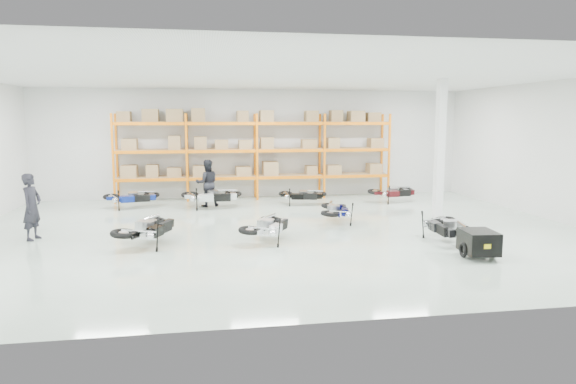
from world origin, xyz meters
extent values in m
plane|color=silver|center=(0.00, 0.00, 0.00)|extent=(18.00, 18.00, 0.00)
plane|color=white|center=(0.00, 0.00, 4.50)|extent=(18.00, 18.00, 0.00)
plane|color=silver|center=(0.00, 7.00, 2.25)|extent=(18.00, 0.00, 18.00)
plane|color=silver|center=(0.00, -7.00, 2.25)|extent=(18.00, 0.00, 18.00)
plane|color=silver|center=(9.00, 0.00, 2.25)|extent=(0.00, 14.00, 14.00)
cube|color=orange|center=(-5.60, 6.00, 1.75)|extent=(0.08, 0.08, 3.50)
cube|color=orange|center=(-5.60, 6.90, 1.75)|extent=(0.08, 0.08, 3.50)
cube|color=orange|center=(-2.80, 6.00, 1.75)|extent=(0.08, 0.08, 3.50)
cube|color=orange|center=(-2.80, 6.90, 1.75)|extent=(0.08, 0.08, 3.50)
cube|color=orange|center=(0.00, 6.00, 1.75)|extent=(0.08, 0.08, 3.50)
cube|color=orange|center=(0.00, 6.90, 1.75)|extent=(0.08, 0.08, 3.50)
cube|color=orange|center=(2.80, 6.00, 1.75)|extent=(0.08, 0.08, 3.50)
cube|color=orange|center=(2.80, 6.90, 1.75)|extent=(0.08, 0.08, 3.50)
cube|color=orange|center=(5.60, 6.00, 1.75)|extent=(0.08, 0.08, 3.50)
cube|color=orange|center=(5.60, 6.90, 1.75)|extent=(0.08, 0.08, 3.50)
cube|color=orange|center=(-4.20, 6.00, 0.90)|extent=(2.70, 0.08, 0.12)
cube|color=orange|center=(-4.20, 6.90, 0.90)|extent=(2.70, 0.08, 0.12)
cube|color=#A58155|center=(-4.20, 6.45, 0.97)|extent=(2.68, 0.88, 0.02)
cube|color=#A58155|center=(-4.20, 6.45, 1.20)|extent=(2.40, 0.70, 0.44)
cube|color=orange|center=(-1.40, 6.00, 0.90)|extent=(2.70, 0.08, 0.12)
cube|color=orange|center=(-1.40, 6.90, 0.90)|extent=(2.70, 0.08, 0.12)
cube|color=#A58155|center=(-1.40, 6.45, 0.97)|extent=(2.68, 0.88, 0.02)
cube|color=#A58155|center=(-1.40, 6.45, 1.20)|extent=(2.40, 0.70, 0.44)
cube|color=orange|center=(1.40, 6.00, 0.90)|extent=(2.70, 0.08, 0.12)
cube|color=orange|center=(1.40, 6.90, 0.90)|extent=(2.70, 0.08, 0.12)
cube|color=#A58155|center=(1.40, 6.45, 0.97)|extent=(2.68, 0.88, 0.02)
cube|color=#A58155|center=(1.40, 6.45, 1.20)|extent=(2.40, 0.70, 0.44)
cube|color=orange|center=(4.20, 6.00, 0.90)|extent=(2.70, 0.08, 0.12)
cube|color=orange|center=(4.20, 6.90, 0.90)|extent=(2.70, 0.08, 0.12)
cube|color=#A58155|center=(4.20, 6.45, 0.97)|extent=(2.68, 0.88, 0.02)
cube|color=#A58155|center=(4.20, 6.45, 1.20)|extent=(2.40, 0.70, 0.44)
cube|color=orange|center=(-4.20, 6.00, 2.00)|extent=(2.70, 0.08, 0.12)
cube|color=orange|center=(-4.20, 6.90, 2.00)|extent=(2.70, 0.08, 0.12)
cube|color=#A58155|center=(-4.20, 6.45, 2.07)|extent=(2.68, 0.88, 0.02)
cube|color=#A58155|center=(-4.20, 6.45, 2.30)|extent=(2.40, 0.70, 0.44)
cube|color=orange|center=(-1.40, 6.00, 2.00)|extent=(2.70, 0.08, 0.12)
cube|color=orange|center=(-1.40, 6.90, 2.00)|extent=(2.70, 0.08, 0.12)
cube|color=#A58155|center=(-1.40, 6.45, 2.07)|extent=(2.68, 0.88, 0.02)
cube|color=#A58155|center=(-1.40, 6.45, 2.30)|extent=(2.40, 0.70, 0.44)
cube|color=orange|center=(1.40, 6.00, 2.00)|extent=(2.70, 0.08, 0.12)
cube|color=orange|center=(1.40, 6.90, 2.00)|extent=(2.70, 0.08, 0.12)
cube|color=#A58155|center=(1.40, 6.45, 2.07)|extent=(2.68, 0.88, 0.02)
cube|color=#A58155|center=(1.40, 6.45, 2.30)|extent=(2.40, 0.70, 0.44)
cube|color=orange|center=(4.20, 6.00, 2.00)|extent=(2.70, 0.08, 0.12)
cube|color=orange|center=(4.20, 6.90, 2.00)|extent=(2.70, 0.08, 0.12)
cube|color=#A58155|center=(4.20, 6.45, 2.07)|extent=(2.68, 0.88, 0.02)
cube|color=#A58155|center=(4.20, 6.45, 2.30)|extent=(2.40, 0.70, 0.44)
cube|color=orange|center=(-4.20, 6.00, 3.10)|extent=(2.70, 0.08, 0.12)
cube|color=orange|center=(-4.20, 6.90, 3.10)|extent=(2.70, 0.08, 0.12)
cube|color=#A58155|center=(-4.20, 6.45, 3.17)|extent=(2.68, 0.88, 0.02)
cube|color=#A58155|center=(-4.20, 6.45, 3.40)|extent=(2.40, 0.70, 0.44)
cube|color=orange|center=(-1.40, 6.00, 3.10)|extent=(2.70, 0.08, 0.12)
cube|color=orange|center=(-1.40, 6.90, 3.10)|extent=(2.70, 0.08, 0.12)
cube|color=#A58155|center=(-1.40, 6.45, 3.17)|extent=(2.68, 0.88, 0.02)
cube|color=#A58155|center=(-1.40, 6.45, 3.40)|extent=(2.40, 0.70, 0.44)
cube|color=orange|center=(1.40, 6.00, 3.10)|extent=(2.70, 0.08, 0.12)
cube|color=orange|center=(1.40, 6.90, 3.10)|extent=(2.70, 0.08, 0.12)
cube|color=#A58155|center=(1.40, 6.45, 3.17)|extent=(2.68, 0.88, 0.02)
cube|color=#A58155|center=(1.40, 6.45, 3.40)|extent=(2.40, 0.70, 0.44)
cube|color=orange|center=(4.20, 6.00, 3.10)|extent=(2.70, 0.08, 0.12)
cube|color=orange|center=(4.20, 6.90, 3.10)|extent=(2.70, 0.08, 0.12)
cube|color=#A58155|center=(4.20, 6.45, 3.17)|extent=(2.68, 0.88, 0.02)
cube|color=#A58155|center=(4.20, 6.45, 3.40)|extent=(2.40, 0.70, 0.44)
cube|color=white|center=(5.20, 0.50, 2.25)|extent=(0.25, 0.25, 4.50)
cube|color=black|center=(4.22, -3.74, 0.39)|extent=(0.81, 0.98, 0.53)
cube|color=yellow|center=(4.22, -4.20, 0.39)|extent=(0.16, 0.03, 0.11)
torus|color=black|center=(3.85, -3.74, 0.19)|extent=(0.08, 0.37, 0.37)
torus|color=black|center=(4.58, -3.74, 0.19)|extent=(0.08, 0.37, 0.37)
cylinder|color=black|center=(4.22, -3.11, 0.43)|extent=(0.12, 0.87, 0.04)
imported|color=black|center=(-6.77, -0.03, 0.91)|extent=(0.59, 0.75, 1.82)
imported|color=black|center=(-2.03, 4.76, 0.89)|extent=(0.93, 0.77, 1.77)
camera|label=1|loc=(-2.17, -14.66, 3.22)|focal=32.00mm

